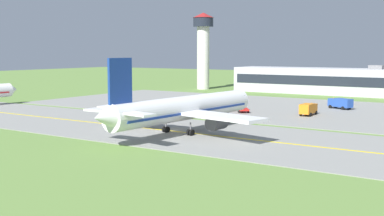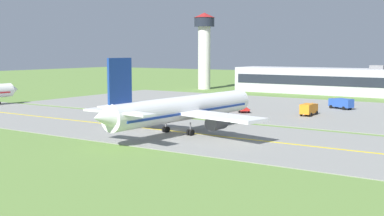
{
  "view_description": "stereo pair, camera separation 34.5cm",
  "coord_description": "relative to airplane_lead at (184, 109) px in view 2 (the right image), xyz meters",
  "views": [
    {
      "loc": [
        49.2,
        -67.67,
        13.65
      ],
      "look_at": [
        3.49,
        2.23,
        4.0
      ],
      "focal_mm": 46.17,
      "sensor_mm": 36.0,
      "label": 1
    },
    {
      "loc": [
        49.49,
        -67.48,
        13.65
      ],
      "look_at": [
        3.49,
        2.23,
        4.0
      ],
      "focal_mm": 46.17,
      "sensor_mm": 36.0,
      "label": 2
    }
  ],
  "objects": [
    {
      "name": "ground_plane",
      "position": [
        -3.46,
        0.26,
        -4.13
      ],
      "size": [
        500.0,
        500.0,
        0.0
      ],
      "primitive_type": "plane",
      "color": "olive"
    },
    {
      "name": "taxiway_strip",
      "position": [
        -3.46,
        0.26,
        -4.08
      ],
      "size": [
        240.0,
        28.0,
        0.1
      ],
      "primitive_type": "cube",
      "color": "gray",
      "rests_on": "ground"
    },
    {
      "name": "apron_pad",
      "position": [
        6.54,
        42.26,
        -4.08
      ],
      "size": [
        140.0,
        52.0,
        0.1
      ],
      "primitive_type": "cube",
      "color": "gray",
      "rests_on": "ground"
    },
    {
      "name": "taxiway_centreline",
      "position": [
        -3.46,
        0.26,
        -4.03
      ],
      "size": [
        220.0,
        0.6,
        0.01
      ],
      "primitive_type": "cube",
      "color": "yellow",
      "rests_on": "taxiway_strip"
    },
    {
      "name": "airplane_lead",
      "position": [
        0.0,
        0.0,
        0.0
      ],
      "size": [
        32.43,
        39.66,
        12.7
      ],
      "color": "white",
      "rests_on": "ground"
    },
    {
      "name": "service_truck_baggage",
      "position": [
        9.6,
        32.96,
        -2.6
      ],
      "size": [
        2.43,
        6.04,
        2.6
      ],
      "color": "orange",
      "rests_on": "ground"
    },
    {
      "name": "service_truck_fuel",
      "position": [
        11.86,
        48.31,
        -2.6
      ],
      "size": [
        6.31,
        4.35,
        2.6
      ],
      "color": "#264CA5",
      "rests_on": "ground"
    },
    {
      "name": "service_truck_catering",
      "position": [
        -5.66,
        31.67,
        -2.95
      ],
      "size": [
        5.5,
        6.34,
        2.59
      ],
      "color": "red",
      "rests_on": "ground"
    },
    {
      "name": "terminal_building",
      "position": [
        -2.4,
        88.86,
        -0.02
      ],
      "size": [
        64.75,
        13.81,
        9.39
      ],
      "color": "#B2B2B7",
      "rests_on": "ground"
    },
    {
      "name": "control_tower",
      "position": [
        -48.27,
        83.69,
        12.27
      ],
      "size": [
        7.6,
        7.6,
        27.26
      ],
      "color": "silver",
      "rests_on": "ground"
    },
    {
      "name": "traffic_cone_near_edge",
      "position": [
        -27.88,
        12.77,
        -3.83
      ],
      "size": [
        0.44,
        0.44,
        0.6
      ],
      "primitive_type": "cone",
      "color": "orange",
      "rests_on": "ground"
    },
    {
      "name": "traffic_cone_mid_edge",
      "position": [
        -12.99,
        12.89,
        -3.83
      ],
      "size": [
        0.44,
        0.44,
        0.6
      ],
      "primitive_type": "cone",
      "color": "orange",
      "rests_on": "ground"
    }
  ]
}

